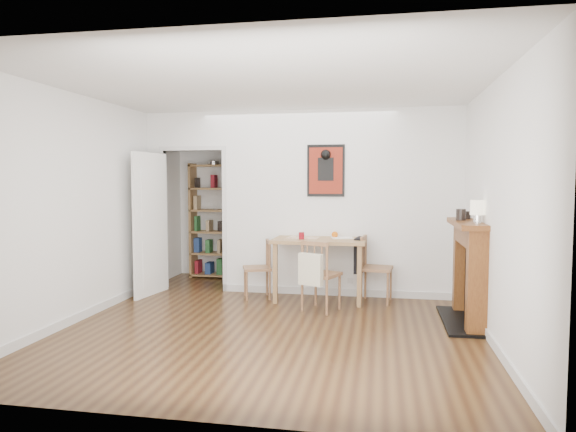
% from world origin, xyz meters
% --- Properties ---
extents(ground, '(5.20, 5.20, 0.00)m').
position_xyz_m(ground, '(0.00, 0.00, 0.00)').
color(ground, '#52361A').
rests_on(ground, ground).
extents(room_shell, '(5.20, 5.20, 5.20)m').
position_xyz_m(room_shell, '(0.10, 1.34, 1.30)').
color(room_shell, white).
rests_on(room_shell, ground).
extents(dining_table, '(1.23, 0.78, 0.84)m').
position_xyz_m(dining_table, '(0.35, 1.06, 0.73)').
color(dining_table, olive).
rests_on(dining_table, ground).
extents(chair_left, '(0.51, 0.51, 0.80)m').
position_xyz_m(chair_left, '(-0.51, 1.01, 0.40)').
color(chair_left, '#946545').
rests_on(chair_left, ground).
extents(chair_right, '(0.55, 0.49, 0.88)m').
position_xyz_m(chair_right, '(1.09, 1.05, 0.46)').
color(chair_right, '#946545').
rests_on(chair_right, ground).
extents(chair_front, '(0.57, 0.60, 0.88)m').
position_xyz_m(chair_front, '(0.43, 0.48, 0.45)').
color(chair_front, '#946545').
rests_on(chair_front, ground).
extents(bookshelf, '(0.80, 0.32, 1.90)m').
position_xyz_m(bookshelf, '(-1.57, 2.37, 0.94)').
color(bookshelf, olive).
rests_on(bookshelf, ground).
extents(fireplace, '(0.45, 1.25, 1.16)m').
position_xyz_m(fireplace, '(2.16, 0.25, 0.62)').
color(fireplace, brown).
rests_on(fireplace, ground).
extents(red_glass, '(0.07, 0.07, 0.10)m').
position_xyz_m(red_glass, '(0.13, 0.92, 0.88)').
color(red_glass, maroon).
rests_on(red_glass, dining_table).
extents(orange_fruit, '(0.09, 0.09, 0.09)m').
position_xyz_m(orange_fruit, '(0.55, 1.16, 0.88)').
color(orange_fruit, '#DC620B').
rests_on(orange_fruit, dining_table).
extents(placemat, '(0.44, 0.34, 0.00)m').
position_xyz_m(placemat, '(0.12, 1.10, 0.84)').
color(placemat, beige).
rests_on(placemat, dining_table).
extents(notebook, '(0.32, 0.27, 0.01)m').
position_xyz_m(notebook, '(0.65, 1.13, 0.84)').
color(notebook, white).
rests_on(notebook, dining_table).
extents(mantel_lamp, '(0.16, 0.16, 0.25)m').
position_xyz_m(mantel_lamp, '(2.18, -0.04, 1.31)').
color(mantel_lamp, silver).
rests_on(mantel_lamp, fireplace).
extents(ceramic_jar_a, '(0.11, 0.11, 0.13)m').
position_xyz_m(ceramic_jar_a, '(2.06, 0.33, 1.23)').
color(ceramic_jar_a, black).
rests_on(ceramic_jar_a, fireplace).
extents(ceramic_jar_b, '(0.07, 0.07, 0.09)m').
position_xyz_m(ceramic_jar_b, '(2.17, 0.55, 1.21)').
color(ceramic_jar_b, black).
rests_on(ceramic_jar_b, fireplace).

